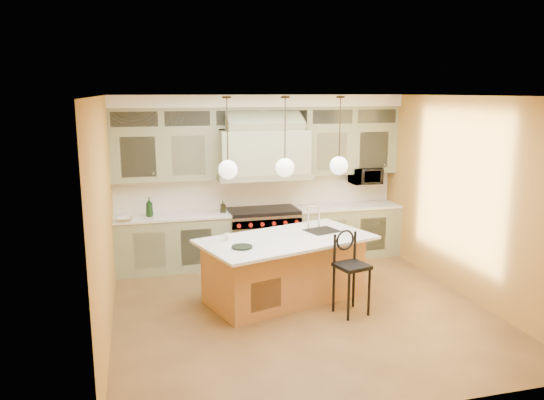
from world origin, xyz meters
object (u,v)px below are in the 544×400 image
object	(u,v)px
range	(263,235)
microwave	(366,176)
counter_stool	(351,267)
kitchen_island	(285,267)

from	to	relation	value
range	microwave	world-z (taller)	microwave
counter_stool	microwave	xyz separation A→B (m)	(1.33, 2.52, 0.80)
microwave	kitchen_island	bearing A→B (deg)	-138.59
kitchen_island	microwave	world-z (taller)	microwave
range	kitchen_island	bearing A→B (deg)	-93.10
range	kitchen_island	world-z (taller)	kitchen_island
kitchen_island	counter_stool	xyz separation A→B (m)	(0.71, -0.72, 0.17)
counter_stool	range	bearing A→B (deg)	90.33
microwave	range	bearing A→B (deg)	-176.88
kitchen_island	microwave	size ratio (longest dim) A/B	4.94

